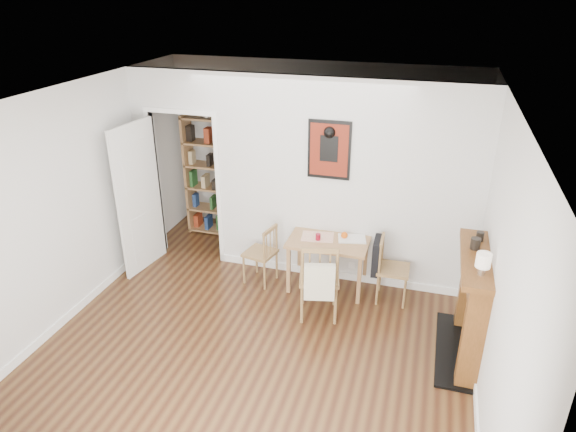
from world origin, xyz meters
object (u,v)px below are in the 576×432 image
(dining_table, at_px, (328,246))
(red_glass, at_px, (318,237))
(ceramic_jar_a, at_px, (475,244))
(fireplace, at_px, (473,304))
(chair_left, at_px, (260,254))
(ceramic_jar_b, at_px, (480,236))
(bookshelf, at_px, (212,177))
(chair_front, at_px, (319,278))
(orange_fruit, at_px, (344,235))
(notebook, at_px, (352,239))
(mantel_lamp, at_px, (483,261))
(chair_right, at_px, (392,269))

(dining_table, height_order, red_glass, red_glass)
(ceramic_jar_a, bearing_deg, fireplace, -68.48)
(chair_left, xyz_separation_m, ceramic_jar_b, (2.54, -0.40, 0.81))
(ceramic_jar_b, bearing_deg, bookshelf, 156.96)
(chair_front, relative_size, orange_fruit, 11.49)
(bookshelf, relative_size, notebook, 5.48)
(chair_front, height_order, ceramic_jar_b, ceramic_jar_b)
(notebook, distance_m, ceramic_jar_b, 1.61)
(ceramic_jar_a, distance_m, ceramic_jar_b, 0.21)
(fireplace, distance_m, ceramic_jar_a, 0.62)
(chair_front, xyz_separation_m, mantel_lamp, (1.63, -0.57, 0.79))
(fireplace, distance_m, mantel_lamp, 0.76)
(chair_left, distance_m, red_glass, 0.81)
(chair_left, xyz_separation_m, bookshelf, (-1.17, 1.18, 0.51))
(orange_fruit, relative_size, mantel_lamp, 0.40)
(fireplace, relative_size, mantel_lamp, 5.87)
(mantel_lamp, height_order, ceramic_jar_b, mantel_lamp)
(notebook, bearing_deg, orange_fruit, -178.95)
(red_glass, bearing_deg, ceramic_jar_a, -20.77)
(chair_left, height_order, mantel_lamp, mantel_lamp)
(red_glass, bearing_deg, chair_right, -1.25)
(chair_right, xyz_separation_m, chair_front, (-0.77, -0.56, 0.07))
(chair_left, bearing_deg, bookshelf, 134.74)
(fireplace, bearing_deg, chair_front, 172.04)
(notebook, relative_size, ceramic_jar_a, 2.87)
(chair_front, distance_m, orange_fruit, 0.76)
(dining_table, height_order, fireplace, fireplace)
(dining_table, distance_m, fireplace, 1.88)
(chair_front, relative_size, red_glass, 11.94)
(red_glass, distance_m, ceramic_jar_a, 1.93)
(chair_right, xyz_separation_m, notebook, (-0.53, 0.16, 0.25))
(bookshelf, distance_m, notebook, 2.51)
(chair_right, xyz_separation_m, fireplace, (0.88, -0.79, 0.19))
(fireplace, height_order, red_glass, fireplace)
(chair_front, distance_m, ceramic_jar_a, 1.74)
(bookshelf, height_order, ceramic_jar_a, bookshelf)
(chair_left, bearing_deg, ceramic_jar_b, -8.91)
(chair_left, xyz_separation_m, chair_front, (0.90, -0.52, 0.10))
(orange_fruit, xyz_separation_m, ceramic_jar_a, (1.44, -0.80, 0.50))
(chair_left, relative_size, ceramic_jar_a, 6.86)
(mantel_lamp, relative_size, ceramic_jar_a, 1.82)
(fireplace, height_order, mantel_lamp, mantel_lamp)
(red_glass, relative_size, mantel_lamp, 0.39)
(chair_right, relative_size, orange_fruit, 9.70)
(dining_table, height_order, notebook, notebook)
(notebook, bearing_deg, chair_right, -16.65)
(notebook, bearing_deg, chair_front, -108.54)
(chair_left, height_order, fireplace, fireplace)
(orange_fruit, height_order, notebook, orange_fruit)
(chair_front, distance_m, fireplace, 1.67)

